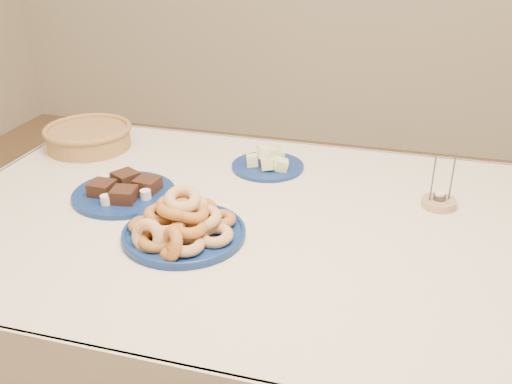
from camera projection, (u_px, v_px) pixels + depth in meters
dining_table at (261, 253)px, 1.52m from camera, size 1.71×1.11×0.75m
donut_platter at (182, 225)px, 1.37m from camera, size 0.39×0.39×0.14m
melon_plate at (268, 162)px, 1.75m from camera, size 0.29×0.29×0.08m
brownie_plate at (124, 191)px, 1.58m from camera, size 0.32×0.32×0.05m
wicker_basket at (89, 136)px, 1.89m from camera, size 0.36×0.36×0.08m
candle_holder at (439, 202)px, 1.52m from camera, size 0.12×0.12×0.15m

